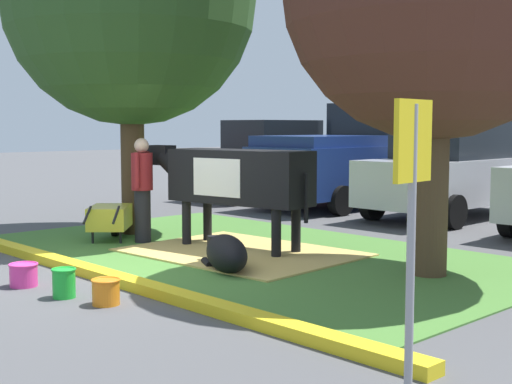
{
  "coord_description": "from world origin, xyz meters",
  "views": [
    {
      "loc": [
        7.68,
        -4.99,
        1.88
      ],
      "look_at": [
        0.14,
        2.15,
        0.9
      ],
      "focal_mm": 49.38,
      "sensor_mm": 36.0,
      "label": 1
    }
  ],
  "objects_px": {
    "cow_holstein": "(234,177)",
    "bucket_orange": "(106,291)",
    "wheelbarrow": "(110,218)",
    "sedan_red": "(451,170)",
    "bucket_pink": "(24,274)",
    "shade_tree_left": "(130,0)",
    "calf_lying": "(226,253)",
    "sedan_blue": "(272,160)",
    "person_handler": "(142,187)",
    "pickup_truck_black": "(358,158)",
    "parking_sign": "(412,189)",
    "bucket_green": "(64,282)"
  },
  "relations": [
    {
      "from": "pickup_truck_black",
      "to": "bucket_orange",
      "type": "bearing_deg",
      "value": -66.52
    },
    {
      "from": "bucket_pink",
      "to": "sedan_blue",
      "type": "height_order",
      "value": "sedan_blue"
    },
    {
      "from": "bucket_pink",
      "to": "bucket_green",
      "type": "relative_size",
      "value": 1.05
    },
    {
      "from": "cow_holstein",
      "to": "calf_lying",
      "type": "xyz_separation_m",
      "value": [
        1.12,
        -1.14,
        -0.87
      ]
    },
    {
      "from": "cow_holstein",
      "to": "bucket_pink",
      "type": "bearing_deg",
      "value": -87.84
    },
    {
      "from": "cow_holstein",
      "to": "sedan_blue",
      "type": "height_order",
      "value": "sedan_blue"
    },
    {
      "from": "bucket_green",
      "to": "pickup_truck_black",
      "type": "xyz_separation_m",
      "value": [
        -3.46,
        9.48,
        0.94
      ]
    },
    {
      "from": "wheelbarrow",
      "to": "sedan_red",
      "type": "bearing_deg",
      "value": 71.54
    },
    {
      "from": "calf_lying",
      "to": "person_handler",
      "type": "bearing_deg",
      "value": 169.73
    },
    {
      "from": "wheelbarrow",
      "to": "bucket_pink",
      "type": "height_order",
      "value": "wheelbarrow"
    },
    {
      "from": "cow_holstein",
      "to": "pickup_truck_black",
      "type": "xyz_separation_m",
      "value": [
        -2.5,
        6.14,
        0.01
      ]
    },
    {
      "from": "cow_holstein",
      "to": "bucket_orange",
      "type": "bearing_deg",
      "value": -64.13
    },
    {
      "from": "wheelbarrow",
      "to": "bucket_green",
      "type": "xyz_separation_m",
      "value": [
        2.93,
        -2.4,
        -0.22
      ]
    },
    {
      "from": "person_handler",
      "to": "parking_sign",
      "type": "bearing_deg",
      "value": -19.17
    },
    {
      "from": "parking_sign",
      "to": "pickup_truck_black",
      "type": "distance_m",
      "value": 11.92
    },
    {
      "from": "calf_lying",
      "to": "sedan_blue",
      "type": "xyz_separation_m",
      "value": [
        -6.23,
        7.02,
        0.75
      ]
    },
    {
      "from": "wheelbarrow",
      "to": "bucket_green",
      "type": "relative_size",
      "value": 4.21
    },
    {
      "from": "shade_tree_left",
      "to": "pickup_truck_black",
      "type": "relative_size",
      "value": 1.13
    },
    {
      "from": "pickup_truck_black",
      "to": "bucket_pink",
      "type": "bearing_deg",
      "value": -74.59
    },
    {
      "from": "person_handler",
      "to": "pickup_truck_black",
      "type": "xyz_separation_m",
      "value": [
        -1.07,
        6.81,
        0.21
      ]
    },
    {
      "from": "person_handler",
      "to": "cow_holstein",
      "type": "bearing_deg",
      "value": 25.13
    },
    {
      "from": "cow_holstein",
      "to": "parking_sign",
      "type": "bearing_deg",
      "value": -29.88
    },
    {
      "from": "bucket_green",
      "to": "bucket_orange",
      "type": "distance_m",
      "value": 0.61
    },
    {
      "from": "bucket_green",
      "to": "bucket_orange",
      "type": "relative_size",
      "value": 1.05
    },
    {
      "from": "bucket_pink",
      "to": "bucket_green",
      "type": "height_order",
      "value": "bucket_green"
    },
    {
      "from": "person_handler",
      "to": "bucket_green",
      "type": "height_order",
      "value": "person_handler"
    },
    {
      "from": "parking_sign",
      "to": "shade_tree_left",
      "type": "bearing_deg",
      "value": 160.06
    },
    {
      "from": "calf_lying",
      "to": "pickup_truck_black",
      "type": "bearing_deg",
      "value": 116.48
    },
    {
      "from": "bucket_pink",
      "to": "bucket_green",
      "type": "bearing_deg",
      "value": 5.3
    },
    {
      "from": "shade_tree_left",
      "to": "cow_holstein",
      "type": "distance_m",
      "value": 3.73
    },
    {
      "from": "calf_lying",
      "to": "sedan_blue",
      "type": "bearing_deg",
      "value": 131.58
    },
    {
      "from": "parking_sign",
      "to": "bucket_orange",
      "type": "distance_m",
      "value": 3.87
    },
    {
      "from": "cow_holstein",
      "to": "bucket_orange",
      "type": "distance_m",
      "value": 3.66
    },
    {
      "from": "cow_holstein",
      "to": "pickup_truck_black",
      "type": "relative_size",
      "value": 0.57
    },
    {
      "from": "calf_lying",
      "to": "bucket_green",
      "type": "relative_size",
      "value": 3.98
    },
    {
      "from": "bucket_orange",
      "to": "shade_tree_left",
      "type": "bearing_deg",
      "value": 142.99
    },
    {
      "from": "wheelbarrow",
      "to": "pickup_truck_black",
      "type": "distance_m",
      "value": 7.14
    },
    {
      "from": "bucket_green",
      "to": "sedan_blue",
      "type": "height_order",
      "value": "sedan_blue"
    },
    {
      "from": "shade_tree_left",
      "to": "sedan_red",
      "type": "xyz_separation_m",
      "value": [
        2.59,
        5.96,
        -3.01
      ]
    },
    {
      "from": "pickup_truck_black",
      "to": "sedan_red",
      "type": "xyz_separation_m",
      "value": [
        2.75,
        -0.42,
        -0.13
      ]
    },
    {
      "from": "cow_holstein",
      "to": "person_handler",
      "type": "bearing_deg",
      "value": -154.87
    },
    {
      "from": "pickup_truck_black",
      "to": "sedan_red",
      "type": "height_order",
      "value": "pickup_truck_black"
    },
    {
      "from": "sedan_blue",
      "to": "cow_holstein",
      "type": "bearing_deg",
      "value": -49.01
    },
    {
      "from": "calf_lying",
      "to": "wheelbarrow",
      "type": "relative_size",
      "value": 0.94
    },
    {
      "from": "shade_tree_left",
      "to": "pickup_truck_black",
      "type": "bearing_deg",
      "value": 91.45
    },
    {
      "from": "sedan_blue",
      "to": "sedan_red",
      "type": "distance_m",
      "value": 5.36
    },
    {
      "from": "bucket_pink",
      "to": "shade_tree_left",
      "type": "bearing_deg",
      "value": 127.91
    },
    {
      "from": "person_handler",
      "to": "bucket_pink",
      "type": "bearing_deg",
      "value": -60.28
    },
    {
      "from": "shade_tree_left",
      "to": "sedan_red",
      "type": "bearing_deg",
      "value": 66.53
    },
    {
      "from": "calf_lying",
      "to": "wheelbarrow",
      "type": "bearing_deg",
      "value": 176.41
    }
  ]
}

